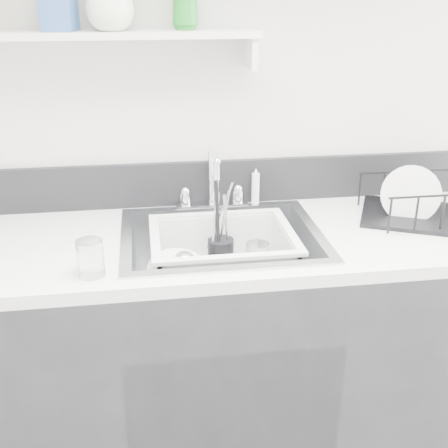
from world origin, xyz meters
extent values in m
cube|color=silver|center=(0.00, 1.49, 1.30)|extent=(3.50, 0.02, 2.60)
cube|color=#252528|center=(0.00, 1.19, 0.44)|extent=(3.20, 0.62, 0.88)
cube|color=white|center=(0.00, 1.19, 0.90)|extent=(3.20, 0.62, 0.04)
cube|color=black|center=(0.00, 1.49, 1.00)|extent=(3.20, 0.02, 0.16)
cube|color=silver|center=(0.00, 1.44, 0.93)|extent=(0.26, 0.06, 0.02)
cylinder|color=silver|center=(-0.10, 1.44, 0.96)|extent=(0.04, 0.04, 0.05)
cylinder|color=silver|center=(0.10, 1.44, 0.96)|extent=(0.04, 0.04, 0.05)
cylinder|color=silver|center=(0.00, 1.44, 1.03)|extent=(0.02, 0.02, 0.20)
cylinder|color=silver|center=(0.00, 1.37, 1.14)|extent=(0.02, 0.15, 0.02)
cylinder|color=silver|center=(0.16, 1.44, 0.99)|extent=(0.03, 0.03, 0.14)
cube|color=silver|center=(-0.35, 1.42, 1.52)|extent=(1.00, 0.16, 0.02)
cube|color=silver|center=(0.13, 1.42, 1.46)|extent=(0.02, 0.14, 0.10)
cylinder|color=white|center=(-0.13, 1.14, 0.77)|extent=(0.23, 0.23, 0.01)
cylinder|color=white|center=(-0.13, 1.15, 0.79)|extent=(0.22, 0.22, 0.01)
cylinder|color=white|center=(-0.14, 1.14, 0.82)|extent=(0.25, 0.24, 0.09)
cylinder|color=black|center=(0.01, 1.25, 0.82)|extent=(0.09, 0.09, 0.11)
cylinder|color=silver|center=(-0.01, 1.26, 0.92)|extent=(0.01, 0.05, 0.22)
cylinder|color=silver|center=(0.02, 1.24, 0.91)|extent=(0.02, 0.04, 0.20)
cylinder|color=black|center=(0.00, 1.26, 0.94)|extent=(0.01, 0.06, 0.24)
cylinder|color=white|center=(0.12, 1.20, 0.82)|extent=(0.10, 0.10, 0.11)
cylinder|color=white|center=(-0.39, 0.97, 0.97)|extent=(0.10, 0.10, 0.10)
imported|color=white|center=(0.09, 1.14, 0.79)|extent=(0.16, 0.16, 0.04)
camera|label=1|loc=(-0.23, -0.44, 1.65)|focal=45.00mm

